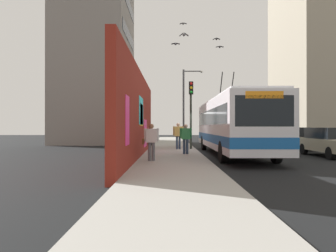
% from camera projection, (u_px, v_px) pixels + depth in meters
% --- Properties ---
extents(ground_plane, '(80.00, 80.00, 0.00)m').
position_uv_depth(ground_plane, '(197.00, 152.00, 18.99)').
color(ground_plane, black).
extents(sidewalk_slab, '(48.00, 3.20, 0.15)m').
position_uv_depth(sidewalk_slab, '(172.00, 151.00, 19.00)').
color(sidewalk_slab, '#9E9B93').
rests_on(sidewalk_slab, ground_plane).
extents(graffiti_wall, '(14.80, 0.32, 4.38)m').
position_uv_depth(graffiti_wall, '(139.00, 116.00, 15.41)').
color(graffiti_wall, maroon).
rests_on(graffiti_wall, ground_plane).
extents(building_far_left, '(9.36, 6.56, 21.64)m').
position_uv_depth(building_far_left, '(96.00, 36.00, 30.32)').
color(building_far_left, gray).
rests_on(building_far_left, ground_plane).
extents(building_far_right, '(12.05, 9.55, 21.77)m').
position_uv_depth(building_far_right, '(323.00, 51.00, 36.63)').
color(building_far_right, '#9E937F').
rests_on(building_far_right, ground_plane).
extents(city_bus, '(11.77, 2.65, 4.98)m').
position_uv_depth(city_bus, '(232.00, 124.00, 17.11)').
color(city_bus, silver).
rests_on(city_bus, ground_plane).
extents(parked_car_champagne, '(4.46, 1.90, 1.58)m').
position_uv_depth(parked_car_champagne, '(331.00, 141.00, 16.23)').
color(parked_car_champagne, '#C6B793').
rests_on(parked_car_champagne, ground_plane).
extents(parked_car_black, '(4.90, 1.94, 1.58)m').
position_uv_depth(parked_car_black, '(289.00, 138.00, 21.96)').
color(parked_car_black, black).
rests_on(parked_car_black, ground_plane).
extents(pedestrian_near_wall, '(0.22, 0.73, 1.61)m').
position_uv_depth(pedestrian_near_wall, '(151.00, 139.00, 12.98)').
color(pedestrian_near_wall, '#595960').
rests_on(pedestrian_near_wall, sidewalk_slab).
extents(pedestrian_at_curb, '(0.22, 0.66, 1.61)m').
position_uv_depth(pedestrian_at_curb, '(186.00, 137.00, 16.28)').
color(pedestrian_at_curb, '#2D3F59').
rests_on(pedestrian_at_curb, sidewalk_slab).
extents(pedestrian_midblock, '(0.23, 0.69, 1.73)m').
position_uv_depth(pedestrian_midblock, '(178.00, 134.00, 19.70)').
color(pedestrian_midblock, '#2D3F59').
rests_on(pedestrian_midblock, sidewalk_slab).
extents(traffic_light, '(0.49, 0.28, 4.49)m').
position_uv_depth(traffic_light, '(191.00, 104.00, 19.88)').
color(traffic_light, '#2D382D').
rests_on(traffic_light, sidewalk_slab).
extents(street_lamp, '(0.44, 1.92, 6.89)m').
position_uv_depth(street_lamp, '(186.00, 101.00, 28.34)').
color(street_lamp, '#4C4C51').
rests_on(street_lamp, sidewalk_slab).
extents(flying_pigeons, '(7.22, 3.84, 3.15)m').
position_uv_depth(flying_pigeons, '(197.00, 37.00, 20.87)').
color(flying_pigeons, '#47474C').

